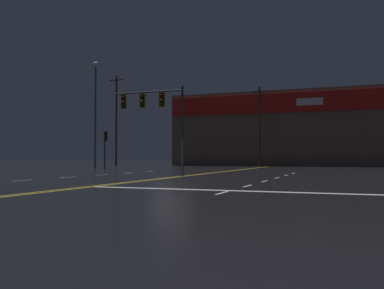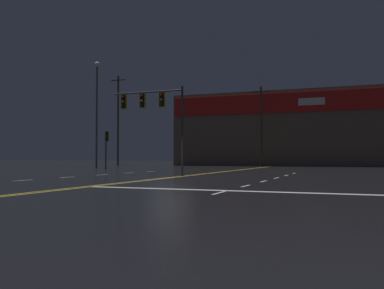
% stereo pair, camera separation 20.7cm
% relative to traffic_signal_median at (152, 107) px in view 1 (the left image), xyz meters
% --- Properties ---
extents(ground_plane, '(200.00, 200.00, 0.00)m').
position_rel_traffic_signal_median_xyz_m(ground_plane, '(2.17, -1.97, -4.41)').
color(ground_plane, black).
extents(road_markings, '(17.13, 60.00, 0.01)m').
position_rel_traffic_signal_median_xyz_m(road_markings, '(3.40, -3.68, -4.40)').
color(road_markings, gold).
rests_on(road_markings, ground).
extents(traffic_signal_median, '(4.90, 0.36, 5.61)m').
position_rel_traffic_signal_median_xyz_m(traffic_signal_median, '(0.00, 0.00, 0.00)').
color(traffic_signal_median, '#38383D').
rests_on(traffic_signal_median, ground).
extents(traffic_signal_corner_northwest, '(0.42, 0.36, 3.68)m').
position_rel_traffic_signal_median_xyz_m(traffic_signal_corner_northwest, '(-10.28, 10.89, -1.70)').
color(traffic_signal_corner_northwest, '#38383D').
rests_on(traffic_signal_corner_northwest, ground).
extents(streetlight_median_approach, '(0.56, 0.56, 11.41)m').
position_rel_traffic_signal_median_xyz_m(streetlight_median_approach, '(-13.70, 14.31, 2.69)').
color(streetlight_median_approach, '#59595E').
rests_on(streetlight_median_approach, ground).
extents(building_backdrop, '(27.71, 10.23, 9.78)m').
position_rel_traffic_signal_median_xyz_m(building_backdrop, '(2.18, 35.19, 0.50)').
color(building_backdrop, brown).
rests_on(building_backdrop, ground).
extents(utility_pole_row, '(45.63, 0.26, 12.67)m').
position_rel_traffic_signal_median_xyz_m(utility_pole_row, '(-0.24, 27.89, 1.18)').
color(utility_pole_row, '#4C3828').
rests_on(utility_pole_row, ground).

